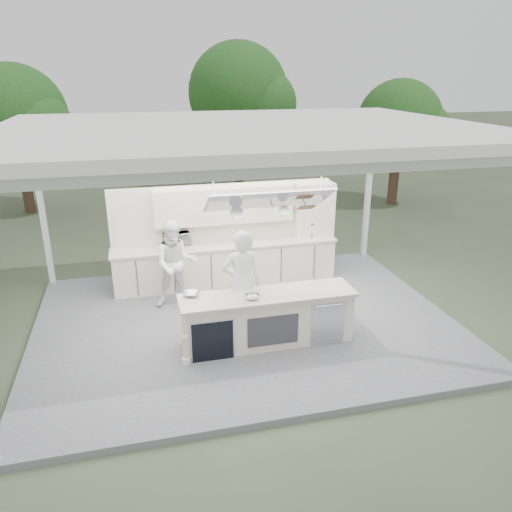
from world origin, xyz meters
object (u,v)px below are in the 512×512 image
object	(u,v)px
back_counter	(226,263)
sous_chef	(176,264)
head_chef	(242,284)
demo_island	(267,319)

from	to	relation	value
back_counter	sous_chef	distance (m)	1.55
head_chef	sous_chef	bearing A→B (deg)	-53.84
demo_island	back_counter	bearing A→B (deg)	93.63
head_chef	sous_chef	world-z (taller)	head_chef
back_counter	head_chef	bearing A→B (deg)	-93.95
demo_island	sous_chef	size ratio (longest dim) A/B	1.71
back_counter	sous_chef	world-z (taller)	sous_chef
head_chef	sous_chef	size ratio (longest dim) A/B	1.10
demo_island	head_chef	bearing A→B (deg)	127.48
demo_island	sous_chef	xyz separation A→B (m)	(-1.39, 1.94, 0.43)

